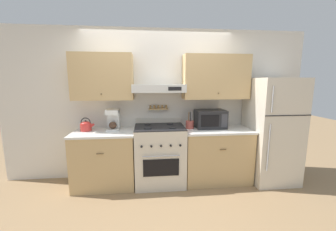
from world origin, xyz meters
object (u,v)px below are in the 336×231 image
Objects in this scene: refrigerator at (271,130)px; utensil_crock at (190,124)px; stove_range at (160,155)px; microwave at (210,119)px; tea_kettle at (86,126)px; coffee_maker at (113,120)px.

utensil_crock is (-1.37, 0.15, 0.10)m from refrigerator.
microwave reaches higher than stove_range.
refrigerator reaches higher than utensil_crock.
utensil_crock is (1.69, 0.00, -0.01)m from tea_kettle.
microwave reaches higher than utensil_crock.
refrigerator is 1.04m from microwave.
tea_kettle is 2.04m from microwave.
refrigerator is at bearing -3.97° from coffee_maker.
refrigerator is 1.38m from utensil_crock.
stove_range is 4.66× the size of tea_kettle.
coffee_maker is at bearing 176.03° from refrigerator.
refrigerator reaches higher than microwave.
tea_kettle is (-1.17, 0.10, 0.49)m from stove_range.
refrigerator reaches higher than tea_kettle.
coffee_maker is at bearing 170.27° from stove_range.
utensil_crock reaches higher than tea_kettle.
tea_kettle is at bearing -180.00° from utensil_crock.
refrigerator reaches higher than coffee_maker.
utensil_crock is at bearing 0.00° from tea_kettle.
tea_kettle is at bearing 175.31° from stove_range.
coffee_maker is (-0.75, 0.13, 0.58)m from stove_range.
stove_range is 1.92m from refrigerator.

